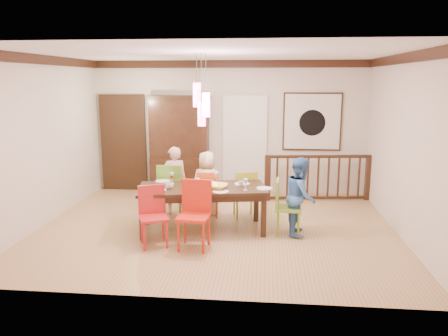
# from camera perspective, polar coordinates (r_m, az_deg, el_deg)

# --- Properties ---
(floor) EXTENTS (6.00, 6.00, 0.00)m
(floor) POSITION_cam_1_polar(r_m,az_deg,el_deg) (7.56, -0.99, -7.76)
(floor) COLOR #AB7E52
(floor) RESTS_ON ground
(ceiling) EXTENTS (6.00, 6.00, 0.00)m
(ceiling) POSITION_cam_1_polar(r_m,az_deg,el_deg) (7.15, -1.07, 14.75)
(ceiling) COLOR white
(ceiling) RESTS_ON wall_back
(wall_back) EXTENTS (6.00, 0.00, 6.00)m
(wall_back) POSITION_cam_1_polar(r_m,az_deg,el_deg) (9.68, 0.68, 5.30)
(wall_back) COLOR beige
(wall_back) RESTS_ON floor
(wall_left) EXTENTS (0.00, 5.00, 5.00)m
(wall_left) POSITION_cam_1_polar(r_m,az_deg,el_deg) (8.13, -22.58, 3.23)
(wall_left) COLOR beige
(wall_left) RESTS_ON floor
(wall_right) EXTENTS (0.00, 5.00, 5.00)m
(wall_right) POSITION_cam_1_polar(r_m,az_deg,el_deg) (7.49, 22.44, 2.62)
(wall_right) COLOR beige
(wall_right) RESTS_ON floor
(crown_molding) EXTENTS (6.00, 5.00, 0.16)m
(crown_molding) POSITION_cam_1_polar(r_m,az_deg,el_deg) (7.15, -1.07, 14.11)
(crown_molding) COLOR black
(crown_molding) RESTS_ON wall_back
(panel_door) EXTENTS (1.04, 0.07, 2.24)m
(panel_door) POSITION_cam_1_polar(r_m,az_deg,el_deg) (10.17, -12.96, 3.04)
(panel_door) COLOR black
(panel_door) RESTS_ON wall_back
(white_doorway) EXTENTS (0.97, 0.05, 2.22)m
(white_doorway) POSITION_cam_1_polar(r_m,az_deg,el_deg) (9.68, 2.73, 2.89)
(white_doorway) COLOR silver
(white_doorway) RESTS_ON wall_back
(painting) EXTENTS (1.25, 0.06, 1.25)m
(painting) POSITION_cam_1_polar(r_m,az_deg,el_deg) (9.64, 11.44, 5.94)
(painting) COLOR black
(painting) RESTS_ON wall_back
(pendant_cluster) EXTENTS (0.27, 0.21, 1.14)m
(pendant_cluster) POSITION_cam_1_polar(r_m,az_deg,el_deg) (7.03, -2.94, 8.33)
(pendant_cluster) COLOR #FF4C84
(pendant_cluster) RESTS_ON ceiling
(dining_table) EXTENTS (2.22, 1.30, 0.75)m
(dining_table) POSITION_cam_1_polar(r_m,az_deg,el_deg) (7.25, -2.83, -3.12)
(dining_table) COLOR black
(dining_table) RESTS_ON floor
(chair_far_left) EXTENTS (0.45, 0.45, 1.00)m
(chair_far_left) POSITION_cam_1_polar(r_m,az_deg,el_deg) (8.08, -6.85, -2.35)
(chair_far_left) COLOR #619C28
(chair_far_left) RESTS_ON floor
(chair_far_mid) EXTENTS (0.43, 0.43, 0.87)m
(chair_far_mid) POSITION_cam_1_polar(r_m,az_deg,el_deg) (8.03, -2.08, -2.93)
(chair_far_mid) COLOR #E64817
(chair_far_mid) RESTS_ON floor
(chair_far_right) EXTENTS (0.48, 0.48, 0.89)m
(chair_far_right) POSITION_cam_1_polar(r_m,az_deg,el_deg) (7.97, 2.69, -2.93)
(chair_far_right) COLOR #929F25
(chair_far_right) RESTS_ON floor
(chair_near_left) EXTENTS (0.53, 0.53, 0.91)m
(chair_near_left) POSITION_cam_1_polar(r_m,az_deg,el_deg) (6.69, -9.20, -5.80)
(chair_near_left) COLOR red
(chair_near_left) RESTS_ON floor
(chair_near_mid) EXTENTS (0.49, 0.49, 1.02)m
(chair_near_mid) POSITION_cam_1_polar(r_m,az_deg,el_deg) (6.49, -4.00, -5.64)
(chair_near_mid) COLOR red
(chair_near_mid) RESTS_ON floor
(chair_end_right) EXTENTS (0.43, 0.43, 0.91)m
(chair_end_right) POSITION_cam_1_polar(r_m,az_deg,el_deg) (7.17, 8.43, -4.60)
(chair_end_right) COLOR olive
(chair_end_right) RESTS_ON floor
(china_hutch) EXTENTS (1.36, 0.46, 2.16)m
(china_hutch) POSITION_cam_1_polar(r_m,az_deg,el_deg) (9.68, -5.83, 3.06)
(china_hutch) COLOR black
(china_hutch) RESTS_ON floor
(balustrade) EXTENTS (2.25, 0.34, 0.96)m
(balustrade) POSITION_cam_1_polar(r_m,az_deg,el_deg) (9.32, 12.19, -1.12)
(balustrade) COLOR black
(balustrade) RESTS_ON floor
(person_far_left) EXTENTS (0.55, 0.46, 1.28)m
(person_far_left) POSITION_cam_1_polar(r_m,az_deg,el_deg) (8.21, -6.49, -1.62)
(person_far_left) COLOR beige
(person_far_left) RESTS_ON floor
(person_far_mid) EXTENTS (0.64, 0.47, 1.20)m
(person_far_mid) POSITION_cam_1_polar(r_m,az_deg,el_deg) (8.12, -2.24, -2.01)
(person_far_mid) COLOR beige
(person_far_mid) RESTS_ON floor
(person_end_right) EXTENTS (0.53, 0.66, 1.27)m
(person_end_right) POSITION_cam_1_polar(r_m,az_deg,el_deg) (7.20, 9.99, -3.63)
(person_end_right) COLOR #4274B9
(person_end_right) RESTS_ON floor
(serving_bowl) EXTENTS (0.40, 0.40, 0.08)m
(serving_bowl) POSITION_cam_1_polar(r_m,az_deg,el_deg) (7.06, -0.89, -2.46)
(serving_bowl) COLOR gold
(serving_bowl) RESTS_ON dining_table
(small_bowl) EXTENTS (0.20, 0.20, 0.06)m
(small_bowl) POSITION_cam_1_polar(r_m,az_deg,el_deg) (7.27, -4.40, -2.18)
(small_bowl) COLOR white
(small_bowl) RESTS_ON dining_table
(cup_left) EXTENTS (0.14, 0.14, 0.09)m
(cup_left) POSITION_cam_1_polar(r_m,az_deg,el_deg) (7.14, -7.14, -2.34)
(cup_left) COLOR silver
(cup_left) RESTS_ON dining_table
(cup_right) EXTENTS (0.12, 0.12, 0.09)m
(cup_right) POSITION_cam_1_polar(r_m,az_deg,el_deg) (7.27, 2.23, -2.05)
(cup_right) COLOR silver
(cup_right) RESTS_ON dining_table
(plate_far_left) EXTENTS (0.26, 0.26, 0.01)m
(plate_far_left) POSITION_cam_1_polar(r_m,az_deg,el_deg) (7.66, -7.98, -1.71)
(plate_far_left) COLOR white
(plate_far_left) RESTS_ON dining_table
(plate_far_mid) EXTENTS (0.26, 0.26, 0.01)m
(plate_far_mid) POSITION_cam_1_polar(r_m,az_deg,el_deg) (7.52, -2.25, -1.85)
(plate_far_mid) COLOR white
(plate_far_mid) RESTS_ON dining_table
(plate_far_right) EXTENTS (0.26, 0.26, 0.01)m
(plate_far_right) POSITION_cam_1_polar(r_m,az_deg,el_deg) (7.40, 2.38, -2.08)
(plate_far_right) COLOR white
(plate_far_right) RESTS_ON dining_table
(plate_near_left) EXTENTS (0.26, 0.26, 0.01)m
(plate_near_left) POSITION_cam_1_polar(r_m,az_deg,el_deg) (7.07, -8.60, -2.85)
(plate_near_left) COLOR white
(plate_near_left) RESTS_ON dining_table
(plate_near_mid) EXTENTS (0.26, 0.26, 0.01)m
(plate_near_mid) POSITION_cam_1_polar(r_m,az_deg,el_deg) (6.89, -0.43, -3.09)
(plate_near_mid) COLOR white
(plate_near_mid) RESTS_ON dining_table
(plate_end_right) EXTENTS (0.26, 0.26, 0.01)m
(plate_end_right) POSITION_cam_1_polar(r_m,az_deg,el_deg) (7.11, 5.31, -2.67)
(plate_end_right) COLOR white
(plate_end_right) RESTS_ON dining_table
(wine_glass_a) EXTENTS (0.08, 0.08, 0.19)m
(wine_glass_a) POSITION_cam_1_polar(r_m,az_deg,el_deg) (7.47, -6.81, -1.34)
(wine_glass_a) COLOR #590C19
(wine_glass_a) RESTS_ON dining_table
(wine_glass_b) EXTENTS (0.08, 0.08, 0.19)m
(wine_glass_b) POSITION_cam_1_polar(r_m,az_deg,el_deg) (7.42, -0.99, -1.34)
(wine_glass_b) COLOR silver
(wine_glass_b) RESTS_ON dining_table
(wine_glass_c) EXTENTS (0.08, 0.08, 0.19)m
(wine_glass_c) POSITION_cam_1_polar(r_m,az_deg,el_deg) (7.02, -3.50, -2.10)
(wine_glass_c) COLOR #590C19
(wine_glass_c) RESTS_ON dining_table
(wine_glass_d) EXTENTS (0.08, 0.08, 0.19)m
(wine_glass_d) POSITION_cam_1_polar(r_m,az_deg,el_deg) (6.98, 2.83, -2.17)
(wine_glass_d) COLOR silver
(wine_glass_d) RESTS_ON dining_table
(napkin) EXTENTS (0.18, 0.14, 0.01)m
(napkin) POSITION_cam_1_polar(r_m,az_deg,el_deg) (6.89, -3.12, -3.11)
(napkin) COLOR #D83359
(napkin) RESTS_ON dining_table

